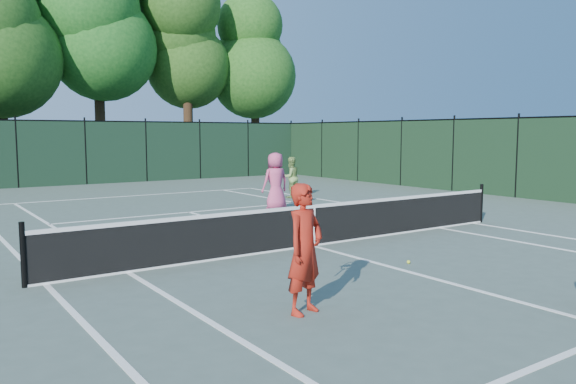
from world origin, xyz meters
TOP-DOWN VIEW (x-y plane):
  - ground at (0.00, 0.00)m, footprint 90.00×90.00m
  - sideline_doubles_left at (-5.49, 0.00)m, footprint 0.10×23.77m
  - sideline_doubles_right at (5.49, 0.00)m, footprint 0.10×23.77m
  - sideline_singles_left at (-4.12, 0.00)m, footprint 0.10×23.77m
  - sideline_singles_right at (4.12, 0.00)m, footprint 0.10×23.77m
  - baseline_far at (0.00, 11.88)m, footprint 10.97×0.10m
  - service_line_far at (0.00, 6.40)m, footprint 8.23×0.10m
  - center_service_line at (0.00, 0.00)m, footprint 0.10×12.80m
  - tennis_net at (0.00, 0.00)m, footprint 11.69×0.09m
  - fence_far at (0.00, 18.00)m, footprint 24.00×0.05m
  - tree_3 at (2.00, 22.30)m, footprint 7.00×7.00m
  - tree_4 at (7.00, 21.60)m, footprint 6.20×6.20m
  - tree_5 at (12.00, 22.10)m, footprint 5.80×5.80m
  - coach at (-2.87, -3.56)m, footprint 0.85×0.82m
  - player_pink at (2.49, 5.28)m, footprint 0.91×0.60m
  - player_green at (4.89, 7.87)m, footprint 0.76×0.59m
  - loose_ball_midcourt at (0.46, -2.34)m, footprint 0.07×0.07m

SIDE VIEW (x-z plane):
  - ground at x=0.00m, z-range 0.00..0.00m
  - sideline_doubles_left at x=-5.49m, z-range 0.00..0.01m
  - sideline_doubles_right at x=5.49m, z-range 0.00..0.01m
  - sideline_singles_left at x=-4.12m, z-range 0.00..0.01m
  - sideline_singles_right at x=4.12m, z-range 0.00..0.01m
  - baseline_far at x=0.00m, z-range 0.00..0.01m
  - service_line_far at x=0.00m, z-range 0.00..0.01m
  - center_service_line at x=0.00m, z-range 0.00..0.01m
  - loose_ball_midcourt at x=0.46m, z-range 0.00..0.07m
  - tennis_net at x=0.00m, z-range -0.05..1.01m
  - player_green at x=4.89m, z-range 0.00..1.56m
  - coach at x=-2.87m, z-range 0.00..1.78m
  - player_pink at x=2.49m, z-range 0.00..1.84m
  - fence_far at x=0.00m, z-range 0.00..3.00m
  - tree_5 at x=12.00m, z-range 1.59..13.82m
  - tree_4 at x=7.00m, z-range 1.66..14.63m
  - tree_3 at x=2.00m, z-range 1.78..16.23m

